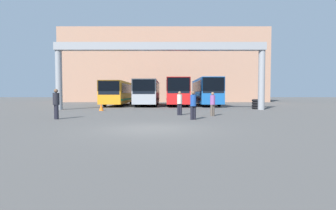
% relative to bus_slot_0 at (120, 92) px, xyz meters
% --- Properties ---
extents(ground_plane, '(200.00, 200.00, 0.00)m').
position_rel_bus_slot_0_xyz_m(ground_plane, '(5.55, -22.42, -1.71)').
color(ground_plane, '#514F4C').
extents(building_backdrop, '(37.71, 12.00, 13.28)m').
position_rel_bus_slot_0_xyz_m(building_backdrop, '(5.55, 18.72, 4.93)').
color(building_backdrop, tan).
rests_on(building_backdrop, ground).
extents(overhead_gantry, '(19.50, 0.80, 6.22)m').
position_rel_bus_slot_0_xyz_m(overhead_gantry, '(5.55, -9.12, 3.33)').
color(overhead_gantry, gray).
rests_on(overhead_gantry, ground).
extents(bus_slot_0, '(2.50, 11.62, 2.96)m').
position_rel_bus_slot_0_xyz_m(bus_slot_0, '(0.00, 0.00, 0.00)').
color(bus_slot_0, orange).
rests_on(bus_slot_0, ground).
extents(bus_slot_1, '(2.62, 10.83, 3.11)m').
position_rel_bus_slot_0_xyz_m(bus_slot_1, '(3.70, -0.40, 0.08)').
color(bus_slot_1, '#999EA5').
rests_on(bus_slot_1, ground).
extents(bus_slot_2, '(2.58, 11.32, 3.31)m').
position_rel_bus_slot_0_xyz_m(bus_slot_2, '(7.40, -0.15, 0.20)').
color(bus_slot_2, red).
rests_on(bus_slot_2, ground).
extents(bus_slot_3, '(2.50, 10.98, 3.33)m').
position_rel_bus_slot_0_xyz_m(bus_slot_3, '(11.10, -0.32, 0.21)').
color(bus_slot_3, '#1959A5').
rests_on(bus_slot_3, ground).
extents(pedestrian_near_center, '(0.37, 0.37, 1.79)m').
position_rel_bus_slot_0_xyz_m(pedestrian_near_center, '(-0.31, -18.17, -0.76)').
color(pedestrian_near_center, black).
rests_on(pedestrian_near_center, ground).
extents(pedestrian_mid_right, '(0.35, 0.35, 1.67)m').
position_rel_bus_slot_0_xyz_m(pedestrian_mid_right, '(7.09, -15.29, -0.82)').
color(pedestrian_mid_right, black).
rests_on(pedestrian_mid_right, ground).
extents(pedestrian_near_left, '(0.35, 0.35, 1.66)m').
position_rel_bus_slot_0_xyz_m(pedestrian_near_left, '(7.74, -18.45, -0.83)').
color(pedestrian_near_left, black).
rests_on(pedestrian_near_left, ground).
extents(pedestrian_near_right, '(0.33, 0.33, 1.61)m').
position_rel_bus_slot_0_xyz_m(pedestrian_near_right, '(9.29, -15.95, -0.85)').
color(pedestrian_near_right, brown).
rests_on(pedestrian_near_right, ground).
extents(traffic_cone, '(0.40, 0.40, 0.64)m').
position_rel_bus_slot_0_xyz_m(traffic_cone, '(0.40, -10.57, -1.39)').
color(traffic_cone, orange).
rests_on(traffic_cone, ground).
extents(tire_stack, '(1.04, 1.04, 0.96)m').
position_rel_bus_slot_0_xyz_m(tire_stack, '(15.07, -7.86, -1.23)').
color(tire_stack, black).
rests_on(tire_stack, ground).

